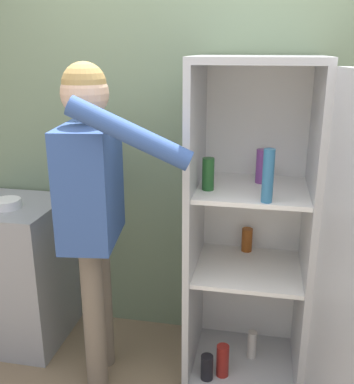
{
  "coord_description": "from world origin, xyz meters",
  "views": [
    {
      "loc": [
        0.3,
        -1.64,
        1.81
      ],
      "look_at": [
        -0.15,
        0.63,
        1.06
      ],
      "focal_mm": 42.0,
      "sensor_mm": 36.0,
      "label": 1
    }
  ],
  "objects": [
    {
      "name": "person",
      "position": [
        -0.55,
        0.41,
        1.11
      ],
      "size": [
        0.72,
        0.6,
        1.75
      ],
      "color": "#726656",
      "rests_on": "ground_plane"
    },
    {
      "name": "counter",
      "position": [
        -1.18,
        0.65,
        0.46
      ],
      "size": [
        0.56,
        0.56,
        0.91
      ],
      "color": "gray",
      "rests_on": "ground_plane"
    },
    {
      "name": "wall_back",
      "position": [
        0.0,
        0.98,
        1.27
      ],
      "size": [
        7.0,
        0.06,
        2.55
      ],
      "color": "gray",
      "rests_on": "ground_plane"
    },
    {
      "name": "refrigerator",
      "position": [
        0.35,
        0.54,
        0.88
      ],
      "size": [
        0.82,
        1.22,
        1.77
      ],
      "color": "#B7BABC",
      "rests_on": "ground_plane"
    },
    {
      "name": "bowl",
      "position": [
        -1.16,
        0.59,
        0.94
      ],
      "size": [
        0.16,
        0.16,
        0.05
      ],
      "color": "white",
      "rests_on": "counter"
    }
  ]
}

